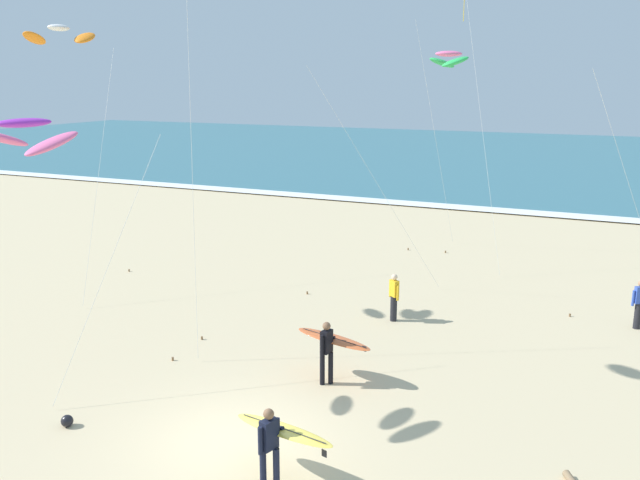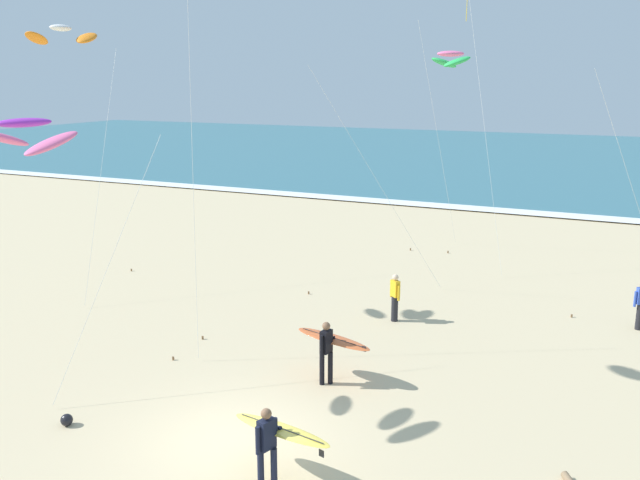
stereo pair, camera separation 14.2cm
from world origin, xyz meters
TOP-DOWN VIEW (x-y plane):
  - ground_plane at (0.00, 0.00)m, footprint 160.00×160.00m
  - ocean_water at (0.00, 58.63)m, footprint 160.00×60.00m
  - shoreline_foam at (0.00, 28.93)m, footprint 160.00×1.64m
  - surfer_lead at (1.64, -1.04)m, footprint 2.60×1.26m
  - surfer_trailing at (0.76, 3.65)m, footprint 2.21×1.06m
  - kite_arc_violet_far at (-4.68, -0.51)m, footprint 2.79×4.54m
  - kite_arc_rose_high at (1.37, 12.60)m, footprint 5.27×3.76m
  - kite_arc_ivory_extra at (-9.27, 5.42)m, footprint 2.81×5.22m
  - bystander_yellow_top at (0.87, 8.67)m, footprint 0.41×0.34m
  - beach_ball at (-3.79, -0.97)m, footprint 0.28×0.28m

SIDE VIEW (x-z plane):
  - ground_plane at x=0.00m, z-range 0.00..0.00m
  - ocean_water at x=0.00m, z-range 0.00..0.08m
  - shoreline_foam at x=0.00m, z-range 0.08..0.09m
  - beach_ball at x=-3.79m, z-range 0.00..0.28m
  - bystander_yellow_top at x=0.87m, z-range 0.02..1.61m
  - surfer_trailing at x=0.76m, z-range 0.20..1.90m
  - surfer_lead at x=1.64m, z-range 0.20..1.90m
  - kite_arc_violet_far at x=-4.68m, z-range 3.09..10.00m
  - kite_arc_rose_high at x=1.37m, z-range 4.02..12.69m
  - kite_arc_ivory_extra at x=-9.27m, z-range 4.36..13.74m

